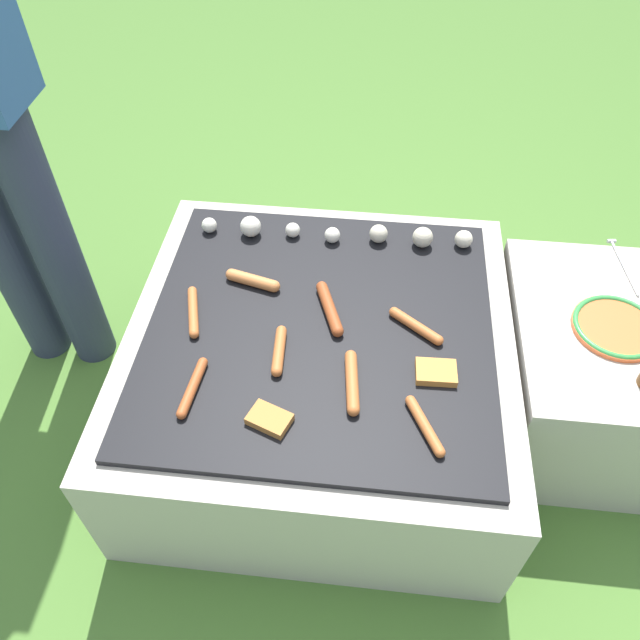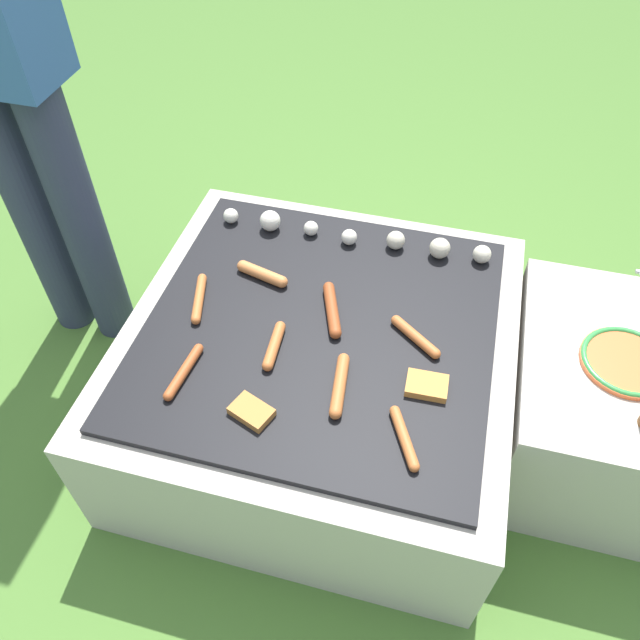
% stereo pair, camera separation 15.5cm
% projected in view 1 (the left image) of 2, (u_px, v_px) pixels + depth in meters
% --- Properties ---
extents(ground_plane, '(14.00, 14.00, 0.00)m').
position_uv_depth(ground_plane, '(320.00, 415.00, 1.86)').
color(ground_plane, '#47702D').
extents(grill, '(0.98, 0.98, 0.40)m').
position_uv_depth(grill, '(320.00, 374.00, 1.71)').
color(grill, '#B2AA9E').
rests_on(grill, ground_plane).
extents(side_ledge, '(0.47, 0.61, 0.40)m').
position_uv_depth(side_ledge, '(588.00, 373.00, 1.72)').
color(side_ledge, '#B2AA9E').
rests_on(side_ledge, ground_plane).
extents(sausage_mid_left, '(0.05, 0.18, 0.03)m').
position_uv_depth(sausage_mid_left, '(352.00, 382.00, 1.43)').
color(sausage_mid_left, '#B7602D').
rests_on(sausage_mid_left, grill).
extents(sausage_mid_right, '(0.04, 0.17, 0.02)m').
position_uv_depth(sausage_mid_right, '(193.00, 387.00, 1.42)').
color(sausage_mid_right, '#A34C23').
rests_on(sausage_mid_right, grill).
extents(sausage_front_right, '(0.09, 0.18, 0.03)m').
position_uv_depth(sausage_front_right, '(329.00, 308.00, 1.58)').
color(sausage_front_right, '#93421E').
rests_on(sausage_front_right, grill).
extents(sausage_back_center, '(0.15, 0.06, 0.03)m').
position_uv_depth(sausage_back_center, '(253.00, 280.00, 1.65)').
color(sausage_back_center, '#C6753D').
rests_on(sausage_back_center, grill).
extents(sausage_front_center, '(0.03, 0.15, 0.03)m').
position_uv_depth(sausage_front_center, '(279.00, 351.00, 1.49)').
color(sausage_front_center, '#B7602D').
rests_on(sausage_front_center, grill).
extents(sausage_front_left, '(0.14, 0.11, 0.03)m').
position_uv_depth(sausage_front_left, '(416.00, 326.00, 1.55)').
color(sausage_front_left, '#B7602D').
rests_on(sausage_front_left, grill).
extents(sausage_back_right, '(0.06, 0.17, 0.02)m').
position_uv_depth(sausage_back_right, '(193.00, 312.00, 1.58)').
color(sausage_back_right, '#B7602D').
rests_on(sausage_back_right, grill).
extents(sausage_back_left, '(0.09, 0.15, 0.02)m').
position_uv_depth(sausage_back_left, '(425.00, 426.00, 1.35)').
color(sausage_back_left, '#B7602D').
rests_on(sausage_back_left, grill).
extents(bread_slice_right, '(0.10, 0.07, 0.02)m').
position_uv_depth(bread_slice_right, '(436.00, 372.00, 1.45)').
color(bread_slice_right, '#D18438').
rests_on(bread_slice_right, grill).
extents(bread_slice_center, '(0.11, 0.09, 0.02)m').
position_uv_depth(bread_slice_center, '(269.00, 419.00, 1.37)').
color(bread_slice_center, '#B27033').
rests_on(bread_slice_center, grill).
extents(mushroom_row, '(0.77, 0.07, 0.06)m').
position_uv_depth(mushroom_row, '(342.00, 233.00, 1.77)').
color(mushroom_row, silver).
rests_on(mushroom_row, grill).
extents(plate_colorful, '(0.22, 0.22, 0.02)m').
position_uv_depth(plate_colorful, '(616.00, 327.00, 1.55)').
color(plate_colorful, orange).
rests_on(plate_colorful, side_ledge).
extents(fork_utensil, '(0.04, 0.22, 0.01)m').
position_uv_depth(fork_utensil, '(623.00, 264.00, 1.71)').
color(fork_utensil, silver).
rests_on(fork_utensil, side_ledge).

